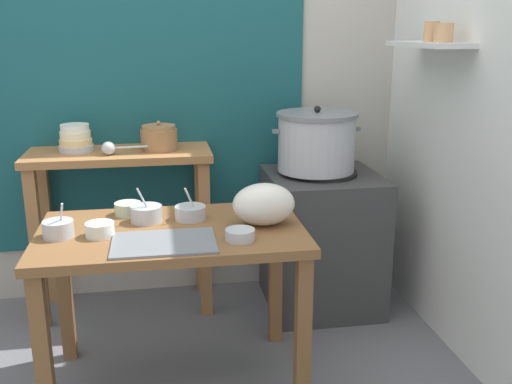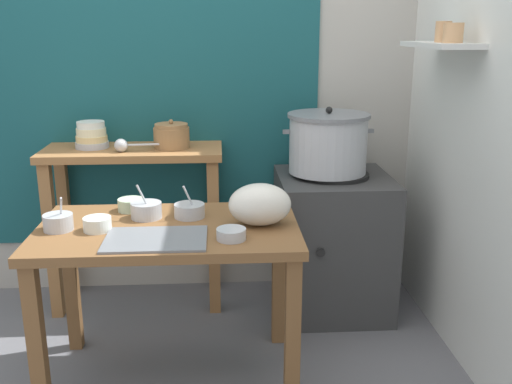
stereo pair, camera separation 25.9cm
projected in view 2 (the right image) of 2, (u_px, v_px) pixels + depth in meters
ground_plane at (171, 383)px, 2.59m from camera, size 9.00×9.00×0.00m
wall_back at (191, 68)px, 3.29m from camera, size 4.40×0.12×2.60m
wall_right at (488, 82)px, 2.51m from camera, size 0.30×3.20×2.60m
prep_table at (169, 251)px, 2.48m from camera, size 1.10×0.66×0.72m
back_shelf_table at (135, 188)px, 3.19m from camera, size 0.96×0.40×0.90m
stove_block at (332, 242)px, 3.21m from camera, size 0.60×0.61×0.78m
steamer_pot at (328, 143)px, 3.07m from camera, size 0.48×0.43×0.35m
clay_pot at (172, 136)px, 3.12m from camera, size 0.19×0.19×0.16m
bowl_stack_enamel at (91, 136)px, 3.13m from camera, size 0.18×0.18×0.14m
ladle at (123, 145)px, 3.03m from camera, size 0.28×0.07×0.07m
serving_tray at (156, 239)px, 2.28m from camera, size 0.40×0.28×0.01m
plastic_bag at (260, 204)px, 2.44m from camera, size 0.26×0.19×0.18m
prep_bowl_0 at (189, 210)px, 2.56m from camera, size 0.13×0.13×0.15m
prep_bowl_1 at (97, 223)px, 2.39m from camera, size 0.11×0.11×0.06m
prep_bowl_2 at (58, 222)px, 2.39m from camera, size 0.12×0.12×0.15m
prep_bowl_3 at (131, 204)px, 2.65m from camera, size 0.12×0.12×0.06m
prep_bowl_4 at (231, 233)px, 2.29m from camera, size 0.12×0.12×0.04m
prep_bowl_5 at (146, 210)px, 2.55m from camera, size 0.14×0.14×0.16m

